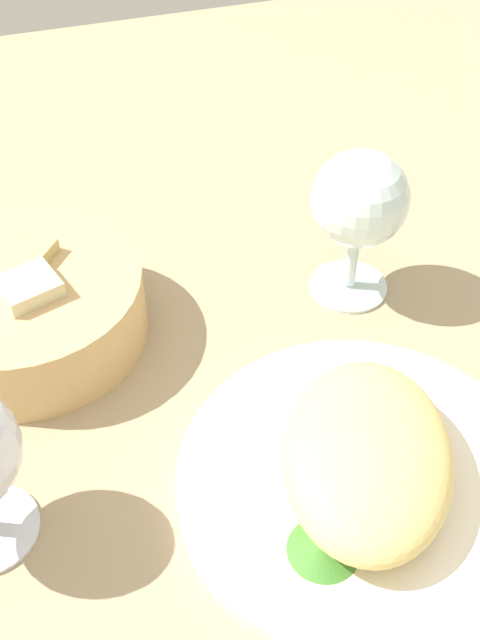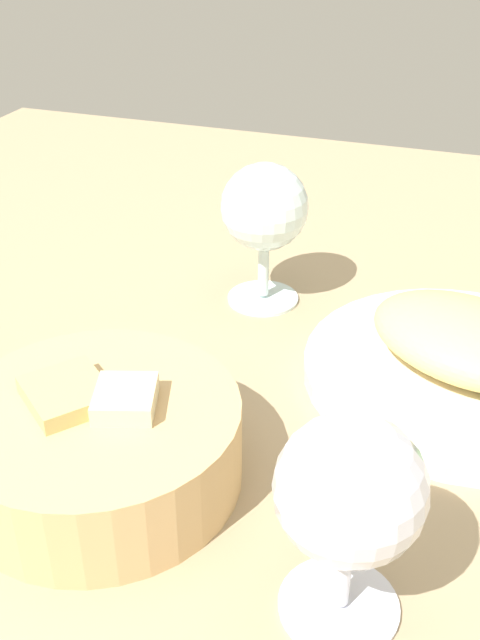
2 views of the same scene
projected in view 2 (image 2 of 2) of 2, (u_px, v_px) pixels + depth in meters
The scene contains 6 objects.
ground_plane at pixel (340, 491), 49.81cm from camera, with size 140.00×140.00×2.00cm, color tan.
plate at pixel (462, 372), 58.63cm from camera, with size 24.58×24.58×1.40cm, color white.
omelette at pixel (468, 339), 57.08cm from camera, with size 15.48×10.79×4.65cm, color #ECD078.
bread_basket at pixel (98, 441), 48.02cm from camera, with size 18.21×18.21×7.08cm.
wine_glass_near at pixel (264, 213), 65.48cm from camera, with size 7.66×7.66×13.01cm.
wine_glass_far at pixel (350, 497), 36.66cm from camera, with size 7.61×7.61×12.42cm.
Camera 2 is at (-5.95, 37.01, 34.33)cm, focal length 42.43 mm.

